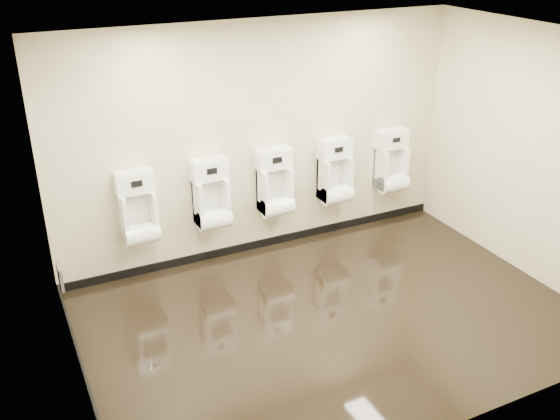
{
  "coord_description": "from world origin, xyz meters",
  "views": [
    {
      "loc": [
        -2.84,
        -4.62,
        3.75
      ],
      "look_at": [
        -0.34,
        0.55,
        1.07
      ],
      "focal_mm": 40.0,
      "sensor_mm": 36.0,
      "label": 1
    }
  ],
  "objects_px": {
    "urinal_3": "(335,176)",
    "urinal_1": "(212,199)",
    "access_panel": "(60,276)",
    "urinal_4": "(392,165)",
    "urinal_0": "(139,213)",
    "urinal_2": "(275,187)"
  },
  "relations": [
    {
      "from": "access_panel",
      "to": "urinal_2",
      "type": "distance_m",
      "value": 2.64
    },
    {
      "from": "urinal_4",
      "to": "urinal_0",
      "type": "bearing_deg",
      "value": 180.0
    },
    {
      "from": "urinal_0",
      "to": "urinal_3",
      "type": "bearing_deg",
      "value": 0.0
    },
    {
      "from": "access_panel",
      "to": "urinal_0",
      "type": "bearing_deg",
      "value": 23.54
    },
    {
      "from": "access_panel",
      "to": "urinal_3",
      "type": "xyz_separation_m",
      "value": [
        3.42,
        0.41,
        0.34
      ]
    },
    {
      "from": "access_panel",
      "to": "urinal_2",
      "type": "bearing_deg",
      "value": 8.92
    },
    {
      "from": "urinal_1",
      "to": "urinal_3",
      "type": "distance_m",
      "value": 1.64
    },
    {
      "from": "urinal_1",
      "to": "urinal_0",
      "type": "bearing_deg",
      "value": 180.0
    },
    {
      "from": "access_panel",
      "to": "urinal_1",
      "type": "relative_size",
      "value": 0.31
    },
    {
      "from": "urinal_2",
      "to": "access_panel",
      "type": "bearing_deg",
      "value": -171.08
    },
    {
      "from": "urinal_0",
      "to": "urinal_1",
      "type": "distance_m",
      "value": 0.85
    },
    {
      "from": "access_panel",
      "to": "urinal_0",
      "type": "xyz_separation_m",
      "value": [
        0.93,
        0.41,
        0.34
      ]
    },
    {
      "from": "access_panel",
      "to": "urinal_1",
      "type": "distance_m",
      "value": 1.86
    },
    {
      "from": "urinal_0",
      "to": "urinal_2",
      "type": "relative_size",
      "value": 1.0
    },
    {
      "from": "urinal_1",
      "to": "urinal_4",
      "type": "bearing_deg",
      "value": 0.0
    },
    {
      "from": "urinal_1",
      "to": "urinal_4",
      "type": "height_order",
      "value": "same"
    },
    {
      "from": "access_panel",
      "to": "urinal_3",
      "type": "bearing_deg",
      "value": 6.77
    },
    {
      "from": "access_panel",
      "to": "urinal_2",
      "type": "height_order",
      "value": "urinal_2"
    },
    {
      "from": "urinal_0",
      "to": "urinal_3",
      "type": "height_order",
      "value": "same"
    },
    {
      "from": "access_panel",
      "to": "urinal_0",
      "type": "distance_m",
      "value": 1.07
    },
    {
      "from": "access_panel",
      "to": "urinal_3",
      "type": "relative_size",
      "value": 0.31
    },
    {
      "from": "urinal_3",
      "to": "urinal_1",
      "type": "bearing_deg",
      "value": 180.0
    }
  ]
}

